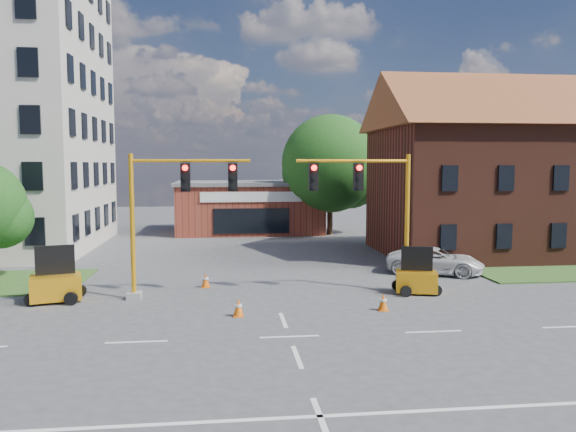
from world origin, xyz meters
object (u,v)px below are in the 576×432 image
object	(u,v)px
signal_mast_east	(371,206)
trailer_west	(56,285)
trailer_east	(416,279)
pickup_white	(435,261)
signal_mast_west	(172,208)

from	to	relation	value
signal_mast_east	trailer_west	xyz separation A→B (m)	(-13.53, -0.09, -3.21)
signal_mast_east	trailer_east	world-z (taller)	signal_mast_east
trailer_east	pickup_white	world-z (taller)	trailer_east
trailer_west	signal_mast_west	bearing A→B (deg)	-14.28
trailer_west	pickup_white	xyz separation A→B (m)	(18.07, 4.06, -0.02)
signal_mast_west	trailer_west	distance (m)	5.79
trailer_west	trailer_east	world-z (taller)	trailer_west
signal_mast_west	trailer_east	xyz separation A→B (m)	(10.73, -0.33, -3.29)
signal_mast_west	trailer_east	distance (m)	11.23
signal_mast_west	signal_mast_east	xyz separation A→B (m)	(8.71, 0.00, 0.00)
trailer_west	pickup_white	distance (m)	18.52
signal_mast_east	pickup_white	bearing A→B (deg)	41.13
signal_mast_west	trailer_east	bearing A→B (deg)	-1.75
signal_mast_west	trailer_west	bearing A→B (deg)	-178.94
pickup_white	trailer_west	bearing A→B (deg)	126.97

